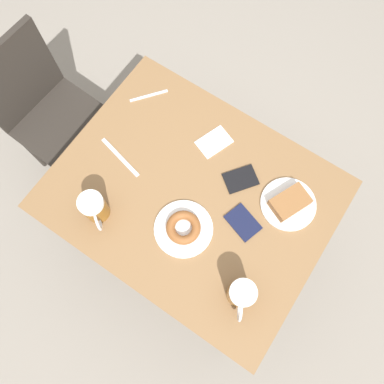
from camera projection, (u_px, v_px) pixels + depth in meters
name	position (u px, v px, depth m)	size (l,w,h in m)	color
ground_plane	(192.00, 232.00, 2.11)	(8.00, 8.00, 0.00)	gray
table	(192.00, 198.00, 1.50)	(0.83, 1.05, 0.70)	olive
chair	(42.00, 105.00, 1.78)	(0.42, 0.42, 0.85)	#2D2823
plate_with_cake	(289.00, 203.00, 1.41)	(0.21, 0.21, 0.05)	white
plate_with_donut	(183.00, 228.00, 1.38)	(0.22, 0.22, 0.04)	white
beer_mug_left	(94.00, 208.00, 1.36)	(0.11, 0.12, 0.13)	#8C5619
beer_mug_center	(241.00, 294.00, 1.26)	(0.13, 0.09, 0.13)	#8C5619
napkin_folded	(214.00, 142.00, 1.51)	(0.16, 0.13, 0.00)	white
fork	(149.00, 96.00, 1.58)	(0.14, 0.11, 0.00)	silver
knife	(120.00, 157.00, 1.49)	(0.06, 0.22, 0.00)	silver
passport_near_edge	(241.00, 179.00, 1.46)	(0.15, 0.15, 0.01)	black
passport_far_edge	(243.00, 222.00, 1.41)	(0.12, 0.15, 0.01)	#141938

